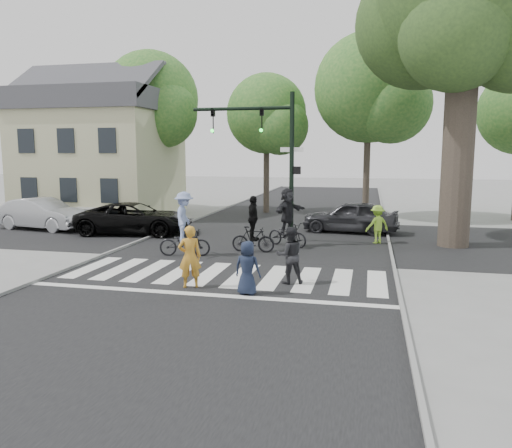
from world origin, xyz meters
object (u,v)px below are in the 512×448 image
(car_silver, at_px, (42,214))
(car_grey, at_px, (350,217))
(cyclist_right, at_px, (288,221))
(pedestrian_adult, at_px, (290,255))
(pedestrian_woman, at_px, (190,257))
(eucalyptus, at_px, (467,7))
(car_suv, at_px, (135,218))
(pedestrian_child, at_px, (247,268))
(cyclist_mid, at_px, (253,229))
(traffic_signal, at_px, (270,147))
(cyclist_left, at_px, (184,228))

(car_silver, height_order, car_grey, car_silver)
(cyclist_right, bearing_deg, pedestrian_adult, -80.06)
(pedestrian_woman, xyz_separation_m, cyclist_right, (1.64, 6.57, 0.17))
(eucalyptus, xyz_separation_m, car_grey, (-4.16, 2.40, -8.34))
(pedestrian_woman, distance_m, car_suv, 9.82)
(car_silver, xyz_separation_m, car_grey, (14.52, 2.37, -0.01))
(pedestrian_child, relative_size, pedestrian_adult, 0.88)
(car_grey, bearing_deg, cyclist_mid, -24.06)
(traffic_signal, bearing_deg, car_suv, 169.22)
(pedestrian_adult, distance_m, cyclist_mid, 4.61)
(eucalyptus, distance_m, pedestrian_adult, 12.26)
(cyclist_mid, bearing_deg, eucalyptus, 22.31)
(pedestrian_adult, height_order, car_grey, pedestrian_adult)
(pedestrian_woman, height_order, cyclist_mid, cyclist_mid)
(eucalyptus, height_order, car_suv, eucalyptus)
(cyclist_mid, distance_m, cyclist_right, 1.76)
(cyclist_right, bearing_deg, traffic_signal, 163.54)
(car_silver, distance_m, car_grey, 14.71)
(pedestrian_woman, relative_size, cyclist_right, 0.75)
(eucalyptus, height_order, cyclist_left, eucalyptus)
(pedestrian_adult, xyz_separation_m, car_suv, (-8.24, 6.99, -0.10))
(cyclist_left, height_order, cyclist_right, same)
(eucalyptus, bearing_deg, traffic_signal, -168.44)
(cyclist_mid, height_order, car_grey, cyclist_mid)
(pedestrian_woman, height_order, car_grey, pedestrian_woman)
(eucalyptus, relative_size, pedestrian_child, 9.09)
(cyclist_mid, bearing_deg, car_grey, 58.57)
(pedestrian_child, distance_m, cyclist_mid, 5.61)
(pedestrian_woman, height_order, pedestrian_child, pedestrian_woman)
(eucalyptus, relative_size, cyclist_right, 5.60)
(traffic_signal, height_order, car_silver, traffic_signal)
(traffic_signal, xyz_separation_m, pedestrian_child, (0.81, -7.10, -3.19))
(pedestrian_woman, bearing_deg, eucalyptus, -157.54)
(pedestrian_child, bearing_deg, car_suv, -41.74)
(car_silver, bearing_deg, pedestrian_adult, -109.70)
(eucalyptus, bearing_deg, cyclist_right, -165.33)
(pedestrian_adult, bearing_deg, eucalyptus, -148.33)
(pedestrian_woman, relative_size, car_silver, 0.38)
(car_grey, bearing_deg, pedestrian_woman, -12.81)
(cyclist_mid, distance_m, car_grey, 6.43)
(car_grey, bearing_deg, traffic_signal, -30.60)
(cyclist_left, relative_size, cyclist_right, 1.00)
(car_suv, bearing_deg, eucalyptus, -96.56)
(cyclist_mid, distance_m, car_suv, 6.83)
(cyclist_left, bearing_deg, pedestrian_adult, -34.21)
(pedestrian_adult, relative_size, car_silver, 0.35)
(pedestrian_adult, xyz_separation_m, cyclist_right, (-0.97, 5.53, 0.22))
(traffic_signal, distance_m, pedestrian_child, 7.83)
(pedestrian_woman, height_order, cyclist_left, cyclist_left)
(eucalyptus, distance_m, cyclist_mid, 11.55)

